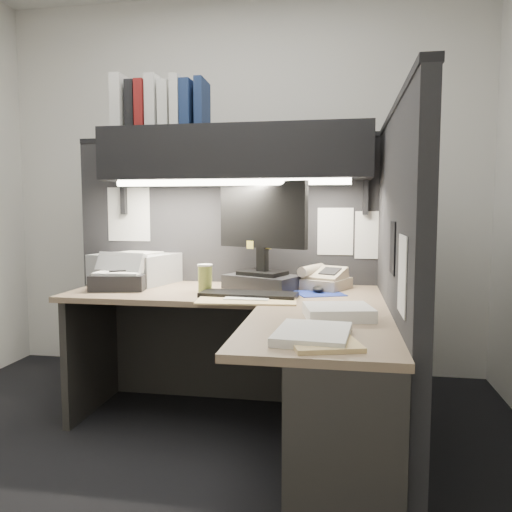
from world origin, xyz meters
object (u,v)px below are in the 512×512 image
Objects in this scene: monitor at (262,247)px; printer at (136,268)px; coffee_cup at (205,279)px; desk at (268,378)px; keyboard at (249,295)px; overhead_shelf at (235,154)px; notebook_stack at (120,281)px; telephone at (324,280)px.

monitor is 0.83m from printer.
printer is (-0.52, 0.28, 0.02)m from coffee_cup.
coffee_cup is (-0.42, 0.51, 0.36)m from desk.
monitor reaches higher than coffee_cup.
printer is at bearing 157.58° from keyboard.
overhead_shelf is 3.46× the size of printer.
keyboard is (-0.16, 0.39, 0.30)m from desk.
notebook_stack is at bearing 174.34° from keyboard.
overhead_shelf is 0.75m from coffee_cup.
telephone is 0.68m from coffee_cup.
keyboard is at bearing 111.84° from desk.
monitor is 2.38× the size of telephone.
overhead_shelf reaches higher than monitor.
telephone is 0.57× the size of printer.
printer is (-0.64, 0.04, -0.68)m from overhead_shelf.
printer reaches higher than coffee_cup.
notebook_stack is (-0.79, -0.15, -0.20)m from monitor.
coffee_cup is at bearing -115.72° from overhead_shelf.
coffee_cup is at bearing 161.23° from keyboard.
coffee_cup is (-0.29, -0.17, -0.17)m from monitor.
notebook_stack is (-1.14, -0.21, -0.01)m from telephone.
monitor is (0.17, -0.08, -0.53)m from overhead_shelf.
keyboard is at bearing -12.11° from printer.
telephone is at bearing 10.24° from notebook_stack.
coffee_cup is 0.32× the size of printer.
notebook_stack reaches higher than keyboard.
keyboard is at bearing -68.28° from overhead_shelf.
coffee_cup reaches higher than desk.
coffee_cup is at bearing -136.06° from telephone.
desk is 1.33m from overhead_shelf.
monitor is at bearing -146.28° from telephone.
overhead_shelf reaches higher than coffee_cup.
overhead_shelf is 0.56m from monitor.
desk is at bearing -63.78° from keyboard.
overhead_shelf is at bearing 179.98° from monitor.
overhead_shelf reaches higher than notebook_stack.
coffee_cup is 0.59m from printer.
monitor is 1.21× the size of keyboard.
desk is at bearing -68.21° from overhead_shelf.
keyboard is 1.69× the size of notebook_stack.
desk is at bearing -82.36° from telephone.
notebook_stack is (-0.92, 0.53, 0.33)m from desk.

